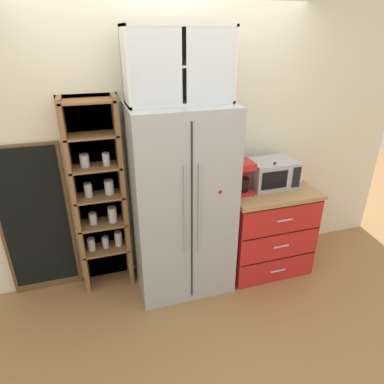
# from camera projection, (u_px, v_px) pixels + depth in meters

# --- Properties ---
(ground_plane) EXTENTS (10.62, 10.62, 0.00)m
(ground_plane) POSITION_uv_depth(u_px,v_px,m) (184.00, 282.00, 3.38)
(ground_plane) COLOR #9E7042
(wall_back_cream) EXTENTS (4.93, 0.10, 2.55)m
(wall_back_cream) POSITION_uv_depth(u_px,v_px,m) (170.00, 147.00, 3.18)
(wall_back_cream) COLOR silver
(wall_back_cream) RESTS_ON ground
(refrigerator) EXTENTS (0.86, 0.65, 1.75)m
(refrigerator) POSITION_uv_depth(u_px,v_px,m) (181.00, 202.00, 3.04)
(refrigerator) COLOR #ADAFB5
(refrigerator) RESTS_ON ground
(pantry_shelf_column) EXTENTS (0.49, 0.28, 1.81)m
(pantry_shelf_column) POSITION_uv_depth(u_px,v_px,m) (99.00, 196.00, 3.05)
(pantry_shelf_column) COLOR brown
(pantry_shelf_column) RESTS_ON ground
(counter_cabinet) EXTENTS (0.85, 0.65, 0.89)m
(counter_cabinet) POSITION_uv_depth(u_px,v_px,m) (265.00, 227.00, 3.46)
(counter_cabinet) COLOR red
(counter_cabinet) RESTS_ON ground
(microwave) EXTENTS (0.44, 0.33, 0.26)m
(microwave) POSITION_uv_depth(u_px,v_px,m) (272.00, 173.00, 3.26)
(microwave) COLOR #ADAFB5
(microwave) RESTS_ON counter_cabinet
(coffee_maker) EXTENTS (0.17, 0.20, 0.31)m
(coffee_maker) POSITION_uv_depth(u_px,v_px,m) (241.00, 176.00, 3.12)
(coffee_maker) COLOR red
(coffee_maker) RESTS_ON counter_cabinet
(mug_cream) EXTENTS (0.11, 0.08, 0.10)m
(mug_cream) POSITION_uv_depth(u_px,v_px,m) (299.00, 177.00, 3.38)
(mug_cream) COLOR silver
(mug_cream) RESTS_ON counter_cabinet
(bottle_green) EXTENTS (0.06, 0.06, 0.28)m
(bottle_green) POSITION_uv_depth(u_px,v_px,m) (273.00, 178.00, 3.17)
(bottle_green) COLOR #285B33
(bottle_green) RESTS_ON counter_cabinet
(upper_cabinet) EXTENTS (0.83, 0.32, 0.56)m
(upper_cabinet) POSITION_uv_depth(u_px,v_px,m) (178.00, 65.00, 2.58)
(upper_cabinet) COLOR silver
(upper_cabinet) RESTS_ON refrigerator
(chalkboard_menu) EXTENTS (0.60, 0.04, 1.44)m
(chalkboard_menu) POSITION_uv_depth(u_px,v_px,m) (36.00, 222.00, 3.01)
(chalkboard_menu) COLOR brown
(chalkboard_menu) RESTS_ON ground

